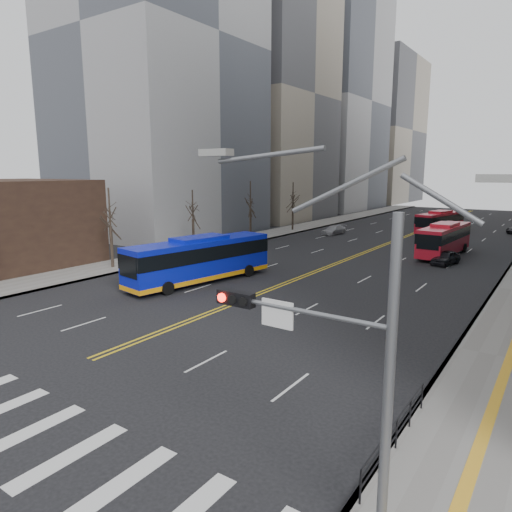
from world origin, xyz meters
TOP-DOWN VIEW (x-y plane):
  - sidewalk_left at (-16.50, 45.00)m, footprint 5.00×130.00m
  - centerline at (0.00, 55.00)m, footprint 0.55×100.00m
  - office_towers at (0.12, 68.51)m, footprint 83.00×134.00m
  - signal_mast at (13.77, 2.00)m, footprint 5.37×0.37m
  - pedestrian_railing at (14.30, 6.00)m, footprint 0.06×6.06m
  - street_trees at (-7.18, 34.55)m, footprint 35.20×47.20m
  - blue_bus at (-5.86, 19.62)m, footprint 4.91×13.17m
  - red_bus_near at (7.54, 43.06)m, footprint 3.26×11.07m
  - red_bus_far at (3.10, 60.72)m, footprint 4.57×10.64m
  - car_white at (-12.50, 26.29)m, footprint 3.31×4.99m
  - car_dark_mid at (8.81, 38.27)m, footprint 2.32×4.16m
  - car_silver at (-9.05, 51.60)m, footprint 2.36×4.63m

SIDE VIEW (x-z plane):
  - centerline at x=0.00m, z-range 0.00..0.01m
  - sidewalk_left at x=-16.50m, z-range 0.00..0.15m
  - car_silver at x=-9.05m, z-range 0.00..1.29m
  - car_dark_mid at x=8.81m, z-range 0.00..1.34m
  - car_white at x=-12.50m, z-range 0.00..1.56m
  - pedestrian_railing at x=14.30m, z-range 0.31..1.33m
  - red_bus_far at x=3.10m, z-range 0.19..3.50m
  - red_bus_near at x=7.54m, z-range 0.20..3.67m
  - blue_bus at x=-5.86m, z-range 0.09..3.82m
  - signal_mast at x=13.77m, z-range 0.16..9.55m
  - street_trees at x=-7.18m, z-range 1.07..8.67m
  - office_towers at x=0.12m, z-range -5.08..52.92m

